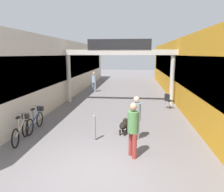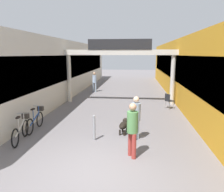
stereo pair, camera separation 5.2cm
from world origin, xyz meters
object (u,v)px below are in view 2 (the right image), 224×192
dog_on_leash (124,125)px  bollard_post_metal (94,127)px  pedestrian_with_dog (136,115)px  pedestrian_carrying_crate (94,81)px  bicycle_silver_nearest (21,129)px  bicycle_blue_second (36,120)px  cafe_chair_black_nearer (169,100)px  pedestrian_companion (132,127)px

dog_on_leash → bollard_post_metal: bollard_post_metal is taller
pedestrian_with_dog → pedestrian_carrying_crate: bearing=108.8°
dog_on_leash → bicycle_silver_nearest: size_ratio=0.48×
pedestrian_with_dog → bollard_post_metal: (-1.53, -0.20, -0.45)m
bicycle_blue_second → cafe_chair_black_nearer: 7.47m
cafe_chair_black_nearer → pedestrian_companion: bearing=-107.3°
pedestrian_carrying_crate → dog_on_leash: (3.06, -9.70, -0.60)m
pedestrian_carrying_crate → bicycle_blue_second: pedestrian_carrying_crate is taller
bicycle_silver_nearest → bollard_post_metal: 2.68m
bollard_post_metal → cafe_chair_black_nearer: (3.42, 5.19, 0.05)m
pedestrian_carrying_crate → pedestrian_with_dog: bearing=-71.2°
dog_on_leash → bollard_post_metal: bearing=-141.3°
dog_on_leash → cafe_chair_black_nearer: size_ratio=0.90×
bicycle_silver_nearest → pedestrian_with_dog: bearing=7.3°
pedestrian_with_dog → pedestrian_companion: size_ratio=0.96×
pedestrian_with_dog → bicycle_blue_second: size_ratio=0.98×
bicycle_silver_nearest → bicycle_blue_second: same height
bollard_post_metal → bicycle_blue_second: bearing=162.2°
pedestrian_carrying_crate → bicycle_blue_second: bearing=-93.8°
bicycle_silver_nearest → cafe_chair_black_nearer: bicycle_silver_nearest is taller
bicycle_silver_nearest → cafe_chair_black_nearer: (6.08, 5.52, 0.10)m
pedestrian_with_dog → pedestrian_carrying_crate: pedestrian_carrying_crate is taller
dog_on_leash → bicycle_blue_second: bearing=179.9°
pedestrian_carrying_crate → bicycle_blue_second: size_ratio=0.99×
bicycle_silver_nearest → pedestrian_carrying_crate: bearing=86.6°
bicycle_silver_nearest → bollard_post_metal: (2.66, 0.33, 0.06)m
pedestrian_with_dog → bicycle_blue_second: pedestrian_with_dog is taller
pedestrian_carrying_crate → bicycle_blue_second: 9.72m
pedestrian_carrying_crate → bollard_post_metal: bearing=-79.2°
pedestrian_companion → bicycle_silver_nearest: (-4.08, 0.87, -0.55)m
bollard_post_metal → cafe_chair_black_nearer: 6.22m
bicycle_blue_second → pedestrian_with_dog: bearing=-8.8°
dog_on_leash → cafe_chair_black_nearer: cafe_chair_black_nearer is taller
pedestrian_carrying_crate → bicycle_silver_nearest: pedestrian_carrying_crate is taller
bicycle_silver_nearest → pedestrian_companion: bearing=-12.1°
dog_on_leash → pedestrian_carrying_crate: bearing=107.5°
cafe_chair_black_nearer → pedestrian_with_dog: bearing=-110.8°
bicycle_blue_second → bollard_post_metal: (2.65, -0.85, 0.06)m
bollard_post_metal → pedestrian_carrying_crate: bearing=100.8°
pedestrian_companion → dog_on_leash: bearing=100.3°
bicycle_silver_nearest → bicycle_blue_second: size_ratio=0.99×
dog_on_leash → cafe_chair_black_nearer: 4.95m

